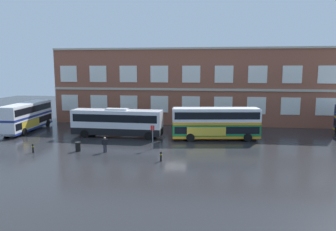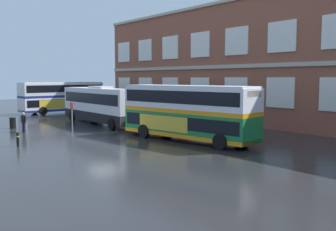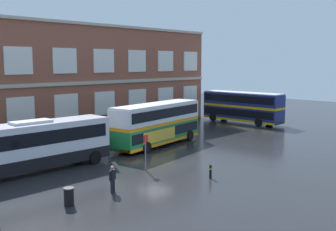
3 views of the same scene
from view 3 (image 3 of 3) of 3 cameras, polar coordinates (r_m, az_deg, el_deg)
name	(u,v)px [view 3 (image 3 of 3)]	position (r m, az deg, el deg)	size (l,w,h in m)	color
ground_plane	(138,157)	(34.11, -4.34, -5.95)	(120.00, 120.00, 0.00)	#232326
brick_terminal_building	(46,80)	(46.70, -17.04, 4.81)	(45.38, 8.19, 12.26)	brown
double_decker_middle	(157,123)	(38.45, -1.54, -1.13)	(11.25, 4.11, 4.07)	#197038
double_decker_far	(242,107)	(53.86, 10.54, 1.24)	(2.91, 11.01, 4.07)	navy
touring_coach	(32,146)	(30.78, -18.76, -4.18)	(12.05, 3.07, 3.80)	silver
waiting_passenger	(113,178)	(25.05, -7.90, -8.80)	(0.64, 0.33, 1.70)	black
bus_stand_flag	(145,149)	(29.58, -3.22, -4.79)	(0.44, 0.10, 2.70)	slate
station_litter_bin	(69,197)	(23.46, -13.92, -11.15)	(0.60, 0.60, 1.03)	black
safety_bollard_west	(210,171)	(28.02, 6.07, -7.93)	(0.19, 0.19, 0.95)	black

